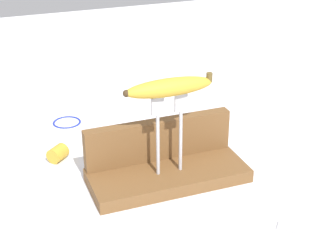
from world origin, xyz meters
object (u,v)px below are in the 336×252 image
(fork_fallen_near, at_px, (311,231))
(wire_coil, at_px, (67,122))
(banana_chunk_far, at_px, (58,153))
(banana_raised_center, at_px, (169,87))
(fork_stand_center, at_px, (169,127))

(fork_fallen_near, xyz_separation_m, wire_coil, (-0.31, 0.61, -0.00))
(banana_chunk_far, bearing_deg, wire_coil, 73.24)
(fork_fallen_near, distance_m, banana_chunk_far, 0.56)
(banana_chunk_far, distance_m, wire_coil, 0.19)
(fork_fallen_near, height_order, wire_coil, fork_fallen_near)
(banana_raised_center, relative_size, fork_fallen_near, 1.32)
(banana_raised_center, xyz_separation_m, wire_coil, (-0.14, 0.36, -0.21))
(fork_stand_center, distance_m, banana_chunk_far, 0.29)
(wire_coil, bearing_deg, fork_fallen_near, -62.69)
(fork_stand_center, relative_size, wire_coil, 2.34)
(banana_chunk_far, bearing_deg, fork_fallen_near, -48.92)
(banana_raised_center, bearing_deg, fork_fallen_near, -54.70)
(wire_coil, bearing_deg, banana_chunk_far, -106.76)
(fork_fallen_near, distance_m, wire_coil, 0.68)
(banana_chunk_far, xyz_separation_m, wire_coil, (0.06, 0.18, -0.01))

